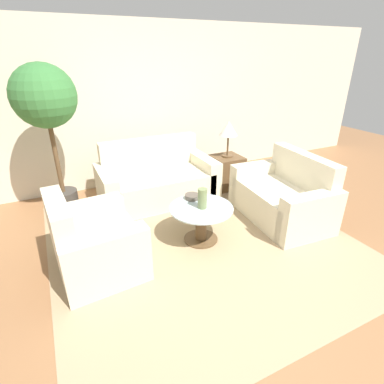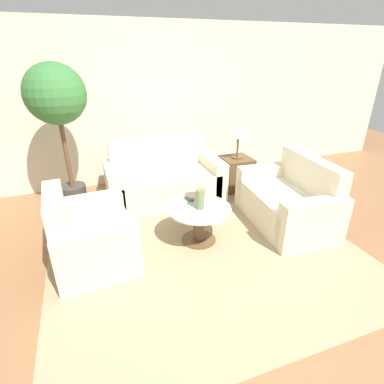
# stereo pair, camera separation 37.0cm
# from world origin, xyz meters

# --- Properties ---
(ground_plane) EXTENTS (14.00, 14.00, 0.00)m
(ground_plane) POSITION_xyz_m (0.00, 0.00, 0.00)
(ground_plane) COLOR #8E603D
(wall_back) EXTENTS (10.00, 0.06, 2.60)m
(wall_back) POSITION_xyz_m (0.00, 3.08, 1.30)
(wall_back) COLOR beige
(wall_back) RESTS_ON ground_plane
(rug) EXTENTS (3.48, 3.52, 0.01)m
(rug) POSITION_xyz_m (-0.01, 0.85, 0.00)
(rug) COLOR tan
(rug) RESTS_ON ground_plane
(sofa_main) EXTENTS (1.75, 0.89, 0.92)m
(sofa_main) POSITION_xyz_m (-0.09, 2.19, 0.30)
(sofa_main) COLOR beige
(sofa_main) RESTS_ON ground_plane
(armchair) EXTENTS (0.89, 1.04, 0.88)m
(armchair) POSITION_xyz_m (-1.29, 0.86, 0.30)
(armchair) COLOR beige
(armchair) RESTS_ON ground_plane
(loveseat) EXTENTS (0.94, 1.44, 0.90)m
(loveseat) POSITION_xyz_m (1.30, 0.86, 0.30)
(loveseat) COLOR beige
(loveseat) RESTS_ON ground_plane
(coffee_table) EXTENTS (0.76, 0.76, 0.45)m
(coffee_table) POSITION_xyz_m (-0.01, 0.85, 0.29)
(coffee_table) COLOR brown
(coffee_table) RESTS_ON ground_plane
(side_table) EXTENTS (0.47, 0.47, 0.55)m
(side_table) POSITION_xyz_m (1.13, 2.10, 0.27)
(side_table) COLOR brown
(side_table) RESTS_ON ground_plane
(table_lamp) EXTENTS (0.30, 0.30, 0.58)m
(table_lamp) POSITION_xyz_m (1.13, 2.10, 0.99)
(table_lamp) COLOR brown
(table_lamp) RESTS_ON side_table
(potted_plant) EXTENTS (0.77, 0.77, 2.03)m
(potted_plant) POSITION_xyz_m (-1.44, 2.25, 1.50)
(potted_plant) COLOR #3D3833
(potted_plant) RESTS_ON ground_plane
(vase) EXTENTS (0.11, 0.11, 0.24)m
(vase) POSITION_xyz_m (-0.01, 0.84, 0.58)
(vase) COLOR #6B7A4C
(vase) RESTS_ON coffee_table
(bowl) EXTENTS (0.18, 0.18, 0.06)m
(bowl) POSITION_xyz_m (-0.01, 1.10, 0.48)
(bowl) COLOR brown
(bowl) RESTS_ON coffee_table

